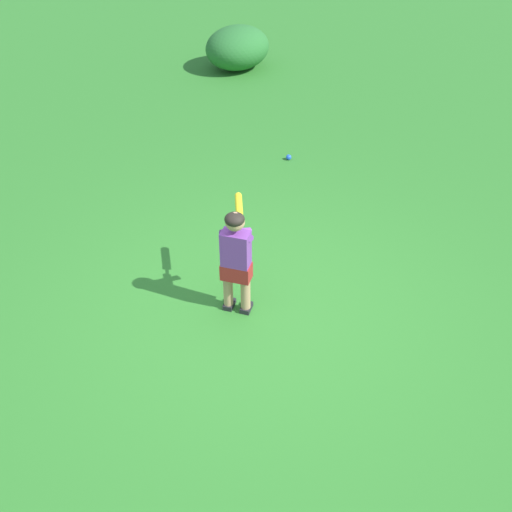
{
  "coord_description": "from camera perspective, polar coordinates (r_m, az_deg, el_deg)",
  "views": [
    {
      "loc": [
        2.39,
        -3.33,
        3.73
      ],
      "look_at": [
        -0.21,
        0.2,
        0.45
      ],
      "focal_mm": 41.06,
      "sensor_mm": 36.0,
      "label": 1
    }
  ],
  "objects": [
    {
      "name": "child_batter",
      "position": [
        5.18,
        -1.93,
        0.38
      ],
      "size": [
        0.55,
        0.67,
        1.08
      ],
      "color": "#232328",
      "rests_on": "ground"
    },
    {
      "name": "shrub_left_background",
      "position": [
        11.34,
        -1.81,
        19.63
      ],
      "size": [
        1.07,
        1.29,
        0.76
      ],
      "primitive_type": "ellipsoid",
      "color": "#286B2D",
      "rests_on": "ground"
    },
    {
      "name": "ground_plane",
      "position": [
        5.54,
        0.53,
        -5.47
      ],
      "size": [
        40.0,
        40.0,
        0.0
      ],
      "primitive_type": "plane",
      "color": "#2D7528"
    },
    {
      "name": "play_ball_behind_batter",
      "position": [
        8.08,
        3.2,
        9.59
      ],
      "size": [
        0.07,
        0.07,
        0.07
      ],
      "primitive_type": "sphere",
      "color": "blue",
      "rests_on": "ground"
    }
  ]
}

